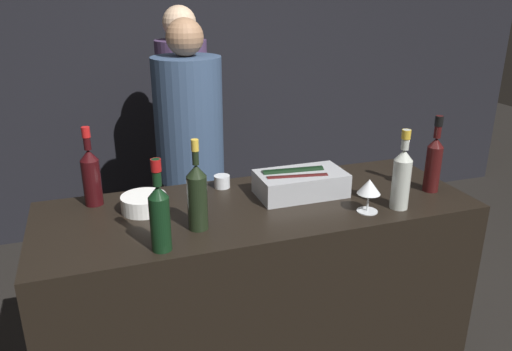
{
  "coord_description": "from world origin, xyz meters",
  "views": [
    {
      "loc": [
        -0.63,
        -1.5,
        1.85
      ],
      "look_at": [
        0.0,
        0.37,
        1.11
      ],
      "focal_mm": 35.0,
      "sensor_mm": 36.0,
      "label": 1
    }
  ],
  "objects_px": {
    "red_wine_bottle_tall": "(91,174)",
    "person_blond_tee": "(185,125)",
    "bowl_white": "(144,203)",
    "rose_wine_bottle": "(402,176)",
    "ice_bin_with_bottles": "(299,182)",
    "wine_glass": "(369,188)",
    "champagne_bottle": "(197,195)",
    "person_in_hoodie": "(190,151)",
    "red_wine_bottle_burgundy": "(160,213)",
    "candle_votive": "(222,181)",
    "red_wine_bottle_black_foil": "(434,160)"
  },
  "relations": [
    {
      "from": "ice_bin_with_bottles",
      "to": "person_blond_tee",
      "type": "xyz_separation_m",
      "value": [
        -0.25,
        1.34,
        -0.06
      ]
    },
    {
      "from": "ice_bin_with_bottles",
      "to": "red_wine_bottle_black_foil",
      "type": "xyz_separation_m",
      "value": [
        0.58,
        -0.15,
        0.09
      ]
    },
    {
      "from": "ice_bin_with_bottles",
      "to": "person_in_hoodie",
      "type": "height_order",
      "value": "person_in_hoodie"
    },
    {
      "from": "person_blond_tee",
      "to": "bowl_white",
      "type": "bearing_deg",
      "value": 142.06
    },
    {
      "from": "red_wine_bottle_black_foil",
      "to": "person_in_hoodie",
      "type": "xyz_separation_m",
      "value": [
        -0.88,
        1.08,
        -0.19
      ]
    },
    {
      "from": "candle_votive",
      "to": "red_wine_bottle_burgundy",
      "type": "distance_m",
      "value": 0.62
    },
    {
      "from": "champagne_bottle",
      "to": "person_in_hoodie",
      "type": "relative_size",
      "value": 0.21
    },
    {
      "from": "wine_glass",
      "to": "person_blond_tee",
      "type": "distance_m",
      "value": 1.66
    },
    {
      "from": "bowl_white",
      "to": "candle_votive",
      "type": "xyz_separation_m",
      "value": [
        0.37,
        0.15,
        -0.01
      ]
    },
    {
      "from": "bowl_white",
      "to": "person_in_hoodie",
      "type": "height_order",
      "value": "person_in_hoodie"
    },
    {
      "from": "red_wine_bottle_burgundy",
      "to": "person_blond_tee",
      "type": "distance_m",
      "value": 1.7
    },
    {
      "from": "candle_votive",
      "to": "red_wine_bottle_tall",
      "type": "bearing_deg",
      "value": -179.04
    },
    {
      "from": "red_wine_bottle_black_foil",
      "to": "rose_wine_bottle",
      "type": "xyz_separation_m",
      "value": [
        -0.24,
        -0.12,
        -0.0
      ]
    },
    {
      "from": "bowl_white",
      "to": "red_wine_bottle_burgundy",
      "type": "height_order",
      "value": "red_wine_bottle_burgundy"
    },
    {
      "from": "candle_votive",
      "to": "red_wine_bottle_black_foil",
      "type": "relative_size",
      "value": 0.21
    },
    {
      "from": "ice_bin_with_bottles",
      "to": "candle_votive",
      "type": "height_order",
      "value": "ice_bin_with_bottles"
    },
    {
      "from": "red_wine_bottle_tall",
      "to": "person_in_hoodie",
      "type": "height_order",
      "value": "person_in_hoodie"
    },
    {
      "from": "ice_bin_with_bottles",
      "to": "red_wine_bottle_tall",
      "type": "height_order",
      "value": "red_wine_bottle_tall"
    },
    {
      "from": "candle_votive",
      "to": "red_wine_bottle_tall",
      "type": "distance_m",
      "value": 0.57
    },
    {
      "from": "candle_votive",
      "to": "person_blond_tee",
      "type": "height_order",
      "value": "person_blond_tee"
    },
    {
      "from": "wine_glass",
      "to": "champagne_bottle",
      "type": "distance_m",
      "value": 0.7
    },
    {
      "from": "red_wine_bottle_black_foil",
      "to": "red_wine_bottle_tall",
      "type": "height_order",
      "value": "red_wine_bottle_black_foil"
    },
    {
      "from": "person_in_hoodie",
      "to": "rose_wine_bottle",
      "type": "bearing_deg",
      "value": -165.28
    },
    {
      "from": "red_wine_bottle_tall",
      "to": "wine_glass",
      "type": "bearing_deg",
      "value": -22.54
    },
    {
      "from": "person_in_hoodie",
      "to": "champagne_bottle",
      "type": "bearing_deg",
      "value": 156.51
    },
    {
      "from": "candle_votive",
      "to": "person_blond_tee",
      "type": "distance_m",
      "value": 1.15
    },
    {
      "from": "wine_glass",
      "to": "person_in_hoodie",
      "type": "xyz_separation_m",
      "value": [
        -0.5,
        1.18,
        -0.15
      ]
    },
    {
      "from": "bowl_white",
      "to": "red_wine_bottle_tall",
      "type": "xyz_separation_m",
      "value": [
        -0.19,
        0.14,
        0.1
      ]
    },
    {
      "from": "wine_glass",
      "to": "candle_votive",
      "type": "distance_m",
      "value": 0.67
    },
    {
      "from": "champagne_bottle",
      "to": "person_in_hoodie",
      "type": "distance_m",
      "value": 1.14
    },
    {
      "from": "champagne_bottle",
      "to": "person_in_hoodie",
      "type": "xyz_separation_m",
      "value": [
        0.2,
        1.11,
        -0.19
      ]
    },
    {
      "from": "red_wine_bottle_burgundy",
      "to": "rose_wine_bottle",
      "type": "height_order",
      "value": "rose_wine_bottle"
    },
    {
      "from": "bowl_white",
      "to": "rose_wine_bottle",
      "type": "distance_m",
      "value": 1.06
    },
    {
      "from": "candle_votive",
      "to": "red_wine_bottle_tall",
      "type": "relative_size",
      "value": 0.21
    },
    {
      "from": "bowl_white",
      "to": "red_wine_bottle_black_foil",
      "type": "height_order",
      "value": "red_wine_bottle_black_foil"
    },
    {
      "from": "champagne_bottle",
      "to": "candle_votive",
      "type": "bearing_deg",
      "value": 62.57
    },
    {
      "from": "person_blond_tee",
      "to": "candle_votive",
      "type": "bearing_deg",
      "value": 157.55
    },
    {
      "from": "champagne_bottle",
      "to": "person_blond_tee",
      "type": "xyz_separation_m",
      "value": [
        0.25,
        1.52,
        -0.14
      ]
    },
    {
      "from": "champagne_bottle",
      "to": "rose_wine_bottle",
      "type": "height_order",
      "value": "champagne_bottle"
    },
    {
      "from": "bowl_white",
      "to": "red_wine_bottle_black_foil",
      "type": "distance_m",
      "value": 1.27
    },
    {
      "from": "person_blond_tee",
      "to": "wine_glass",
      "type": "bearing_deg",
      "value": 175.65
    },
    {
      "from": "champagne_bottle",
      "to": "rose_wine_bottle",
      "type": "xyz_separation_m",
      "value": [
        0.83,
        -0.08,
        0.0
      ]
    },
    {
      "from": "rose_wine_bottle",
      "to": "person_in_hoodie",
      "type": "xyz_separation_m",
      "value": [
        -0.64,
        1.19,
        -0.19
      ]
    },
    {
      "from": "rose_wine_bottle",
      "to": "person_blond_tee",
      "type": "bearing_deg",
      "value": 110.13
    },
    {
      "from": "wine_glass",
      "to": "rose_wine_bottle",
      "type": "height_order",
      "value": "rose_wine_bottle"
    },
    {
      "from": "rose_wine_bottle",
      "to": "person_in_hoodie",
      "type": "distance_m",
      "value": 1.36
    },
    {
      "from": "red_wine_bottle_tall",
      "to": "person_blond_tee",
      "type": "height_order",
      "value": "person_blond_tee"
    },
    {
      "from": "red_wine_bottle_tall",
      "to": "rose_wine_bottle",
      "type": "xyz_separation_m",
      "value": [
        1.2,
        -0.45,
        0.01
      ]
    },
    {
      "from": "red_wine_bottle_tall",
      "to": "candle_votive",
      "type": "bearing_deg",
      "value": 0.96
    },
    {
      "from": "bowl_white",
      "to": "rose_wine_bottle",
      "type": "height_order",
      "value": "rose_wine_bottle"
    }
  ]
}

